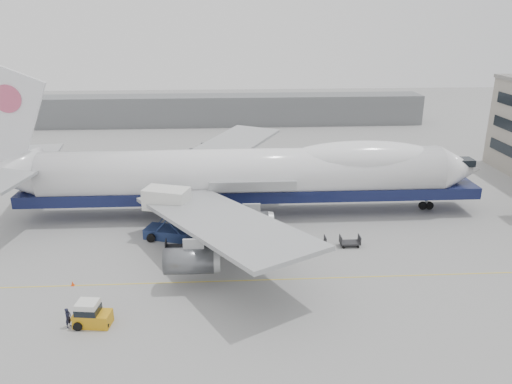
{
  "coord_description": "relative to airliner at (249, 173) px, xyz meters",
  "views": [
    {
      "loc": [
        -2.1,
        -50.28,
        25.29
      ],
      "look_at": [
        1.25,
        6.0,
        5.17
      ],
      "focal_mm": 35.0,
      "sensor_mm": 36.0,
      "label": 1
    }
  ],
  "objects": [
    {
      "name": "dolly_5",
      "position": [
        11.18,
        -10.81,
        -5.09
      ],
      "size": [
        2.3,
        1.35,
        1.3
      ],
      "color": "#2D2D30",
      "rests_on": "ground"
    },
    {
      "name": "baggage_tug",
      "position": [
        -14.71,
        -24.8,
        -4.62
      ],
      "size": [
        3.28,
        2.04,
        2.26
      ],
      "rotation": [
        0.0,
        0.0,
        -0.13
      ],
      "color": "#C38912",
      "rests_on": "ground"
    },
    {
      "name": "airliner",
      "position": [
        0.0,
        0.0,
        0.0
      ],
      "size": [
        67.0,
        55.3,
        19.98
      ],
      "color": "white",
      "rests_on": "ground"
    },
    {
      "name": "hangar",
      "position": [
        -10.64,
        58.0,
        -2.12
      ],
      "size": [
        110.0,
        8.0,
        7.0
      ],
      "primitive_type": "cube",
      "color": "slate",
      "rests_on": "ground"
    },
    {
      "name": "traffic_cone",
      "position": [
        -18.27,
        -17.96,
        -5.39
      ],
      "size": [
        0.34,
        0.34,
        0.5
      ],
      "rotation": [
        0.0,
        0.0,
        0.24
      ],
      "color": "#F4450C",
      "rests_on": "ground"
    },
    {
      "name": "dolly_0",
      "position": [
        -8.79,
        -10.81,
        -5.09
      ],
      "size": [
        2.3,
        1.35,
        1.3
      ],
      "color": "#2D2D30",
      "rests_on": "ground"
    },
    {
      "name": "dolly_3",
      "position": [
        3.19,
        -10.81,
        -5.09
      ],
      "size": [
        2.3,
        1.35,
        1.3
      ],
      "color": "#2D2D30",
      "rests_on": "ground"
    },
    {
      "name": "dolly_4",
      "position": [
        7.18,
        -10.81,
        -5.09
      ],
      "size": [
        2.3,
        1.35,
        1.3
      ],
      "color": "#2D2D30",
      "rests_on": "ground"
    },
    {
      "name": "dolly_1",
      "position": [
        -4.8,
        -10.81,
        -5.09
      ],
      "size": [
        2.3,
        1.35,
        1.3
      ],
      "color": "#2D2D30",
      "rests_on": "ground"
    },
    {
      "name": "catering_truck",
      "position": [
        -9.93,
        -7.17,
        -2.16
      ],
      "size": [
        6.07,
        4.95,
        6.22
      ],
      "rotation": [
        0.0,
        0.0,
        -0.31
      ],
      "color": "navy",
      "rests_on": "ground"
    },
    {
      "name": "ground",
      "position": [
        -0.64,
        -12.0,
        -5.62
      ],
      "size": [
        260.0,
        260.0,
        0.0
      ],
      "primitive_type": "plane",
      "color": "gray",
      "rests_on": "ground"
    },
    {
      "name": "ground_worker",
      "position": [
        -16.58,
        -25.01,
        -4.71
      ],
      "size": [
        0.62,
        0.77,
        1.83
      ],
      "primitive_type": "imported",
      "rotation": [
        0.0,
        0.0,
        1.27
      ],
      "color": "black",
      "rests_on": "ground"
    },
    {
      "name": "dolly_2",
      "position": [
        -0.81,
        -10.81,
        -5.09
      ],
      "size": [
        2.3,
        1.35,
        1.3
      ],
      "color": "#2D2D30",
      "rests_on": "ground"
    },
    {
      "name": "apron_line",
      "position": [
        -0.64,
        -18.0,
        -5.62
      ],
      "size": [
        60.0,
        0.15,
        0.01
      ],
      "primitive_type": "cube",
      "color": "gold",
      "rests_on": "ground"
    }
  ]
}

